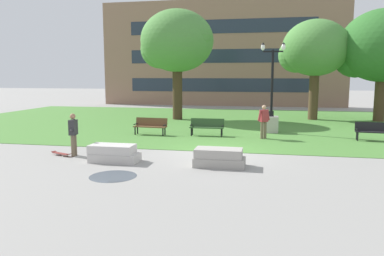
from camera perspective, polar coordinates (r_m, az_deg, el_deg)
ground_plane at (r=15.81m, az=3.49°, el=-3.68°), size 140.00×140.00×0.00m
grass_lawn at (r=25.63m, az=6.51°, el=0.81°), size 40.00×20.00×0.02m
concrete_block_center at (r=14.31m, az=-11.85°, el=-3.83°), size 1.83×0.90×0.64m
concrete_block_left at (r=13.32m, az=4.15°, el=-4.56°), size 1.80×0.90×0.64m
person_skateboarder at (r=15.59m, az=-17.63°, el=-0.60°), size 0.28×0.60×1.71m
skateboard at (r=15.96m, az=-19.29°, el=-3.70°), size 1.02×0.56×0.14m
puddle at (r=12.33m, az=-11.93°, el=-7.20°), size 1.52×1.52×0.01m
park_bench_near_left at (r=20.34m, az=-6.32°, el=0.44°), size 1.84×0.67×0.90m
park_bench_near_right at (r=20.39m, az=26.10°, el=-0.31°), size 1.84×0.68×0.90m
park_bench_far_left at (r=19.91m, az=2.29°, el=0.32°), size 1.81×0.56×0.90m
lamp_post_center at (r=21.47m, az=11.97°, el=2.04°), size 1.32×0.80×4.98m
tree_far_right at (r=29.23m, az=26.99°, el=10.96°), size 6.12×5.83×7.68m
tree_near_right at (r=27.40m, az=-2.41°, el=12.94°), size 5.46×5.20×7.84m
tree_far_left at (r=28.54m, az=18.20°, el=11.35°), size 4.92×4.68×7.12m
person_bystander_near_lawn at (r=19.23m, az=10.88°, el=1.25°), size 0.65×0.66×1.71m
building_facade_distant at (r=40.20m, az=4.37°, el=11.27°), size 25.76×1.03×11.00m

